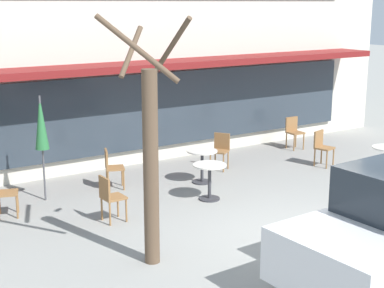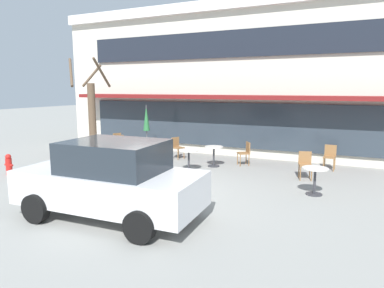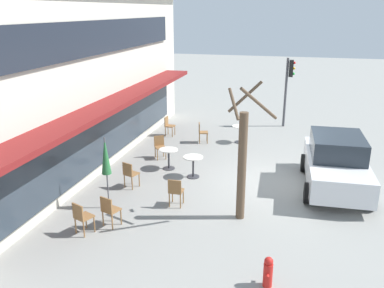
{
  "view_description": "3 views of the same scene",
  "coord_description": "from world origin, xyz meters",
  "px_view_note": "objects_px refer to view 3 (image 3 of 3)",
  "views": [
    {
      "loc": [
        -6.82,
        -6.91,
        4.01
      ],
      "look_at": [
        -0.36,
        3.04,
        1.15
      ],
      "focal_mm": 55.0,
      "sensor_mm": 36.0,
      "label": 1
    },
    {
      "loc": [
        4.96,
        -7.96,
        2.89
      ],
      "look_at": [
        -0.07,
        2.82,
        0.96
      ],
      "focal_mm": 32.0,
      "sensor_mm": 36.0,
      "label": 2
    },
    {
      "loc": [
        -12.91,
        -0.62,
        5.6
      ],
      "look_at": [
        0.51,
        2.92,
        0.99
      ],
      "focal_mm": 38.0,
      "sensor_mm": 36.0,
      "label": 3
    }
  ],
  "objects_px": {
    "cafe_table_by_tree": "(193,163)",
    "cafe_chair_1": "(130,173)",
    "parked_sedan": "(336,163)",
    "traffic_light_pole": "(289,81)",
    "cafe_chair_6": "(168,125)",
    "cafe_chair_2": "(176,190)",
    "street_tree": "(243,160)",
    "fire_hydrant": "(268,272)",
    "cafe_chair_5": "(202,131)",
    "cafe_chair_4": "(160,145)",
    "cafe_chair_3": "(82,216)",
    "cafe_table_near_wall": "(240,131)",
    "cafe_chair_0": "(109,209)",
    "cafe_table_streetside": "(169,156)",
    "patio_umbrella_green_folded": "(106,156)"
  },
  "relations": [
    {
      "from": "cafe_table_by_tree",
      "to": "cafe_chair_1",
      "type": "xyz_separation_m",
      "value": [
        -1.4,
        1.78,
        0.01
      ]
    },
    {
      "from": "parked_sedan",
      "to": "traffic_light_pole",
      "type": "bearing_deg",
      "value": 14.51
    },
    {
      "from": "cafe_chair_6",
      "to": "cafe_chair_2",
      "type": "bearing_deg",
      "value": -160.43
    },
    {
      "from": "street_tree",
      "to": "fire_hydrant",
      "type": "relative_size",
      "value": 5.49
    },
    {
      "from": "cafe_table_by_tree",
      "to": "fire_hydrant",
      "type": "height_order",
      "value": "cafe_table_by_tree"
    },
    {
      "from": "parked_sedan",
      "to": "street_tree",
      "type": "height_order",
      "value": "street_tree"
    },
    {
      "from": "cafe_chair_2",
      "to": "cafe_chair_6",
      "type": "bearing_deg",
      "value": 19.57
    },
    {
      "from": "cafe_chair_5",
      "to": "traffic_light_pole",
      "type": "distance_m",
      "value": 5.34
    },
    {
      "from": "cafe_table_by_tree",
      "to": "cafe_chair_4",
      "type": "bearing_deg",
      "value": 48.77
    },
    {
      "from": "cafe_chair_3",
      "to": "fire_hydrant",
      "type": "height_order",
      "value": "cafe_chair_3"
    },
    {
      "from": "cafe_chair_3",
      "to": "street_tree",
      "type": "xyz_separation_m",
      "value": [
        1.92,
        -3.86,
        1.22
      ]
    },
    {
      "from": "cafe_table_near_wall",
      "to": "street_tree",
      "type": "relative_size",
      "value": 0.2
    },
    {
      "from": "cafe_chair_0",
      "to": "cafe_table_near_wall",
      "type": "bearing_deg",
      "value": -15.75
    },
    {
      "from": "street_tree",
      "to": "cafe_chair_4",
      "type": "bearing_deg",
      "value": 43.11
    },
    {
      "from": "cafe_table_streetside",
      "to": "cafe_chair_1",
      "type": "distance_m",
      "value": 2.05
    },
    {
      "from": "cafe_chair_1",
      "to": "cafe_chair_0",
      "type": "bearing_deg",
      "value": -169.36
    },
    {
      "from": "parked_sedan",
      "to": "street_tree",
      "type": "distance_m",
      "value": 3.99
    },
    {
      "from": "cafe_table_streetside",
      "to": "cafe_chair_3",
      "type": "bearing_deg",
      "value": 171.19
    },
    {
      "from": "patio_umbrella_green_folded",
      "to": "cafe_chair_2",
      "type": "height_order",
      "value": "patio_umbrella_green_folded"
    },
    {
      "from": "fire_hydrant",
      "to": "cafe_chair_4",
      "type": "bearing_deg",
      "value": 34.79
    },
    {
      "from": "cafe_table_by_tree",
      "to": "cafe_chair_5",
      "type": "xyz_separation_m",
      "value": [
        3.86,
        0.62,
        0.01
      ]
    },
    {
      "from": "parked_sedan",
      "to": "street_tree",
      "type": "xyz_separation_m",
      "value": [
        -2.83,
        2.68,
        0.86
      ]
    },
    {
      "from": "cafe_chair_2",
      "to": "street_tree",
      "type": "relative_size",
      "value": 0.23
    },
    {
      "from": "cafe_chair_2",
      "to": "fire_hydrant",
      "type": "relative_size",
      "value": 1.26
    },
    {
      "from": "cafe_table_by_tree",
      "to": "cafe_chair_0",
      "type": "distance_m",
      "value": 4.1
    },
    {
      "from": "parked_sedan",
      "to": "traffic_light_pole",
      "type": "relative_size",
      "value": 1.26
    },
    {
      "from": "cafe_chair_3",
      "to": "traffic_light_pole",
      "type": "relative_size",
      "value": 0.26
    },
    {
      "from": "cafe_chair_1",
      "to": "cafe_chair_5",
      "type": "xyz_separation_m",
      "value": [
        5.25,
        -1.15,
        0.0
      ]
    },
    {
      "from": "traffic_light_pole",
      "to": "cafe_chair_6",
      "type": "bearing_deg",
      "value": 120.11
    },
    {
      "from": "cafe_chair_2",
      "to": "cafe_chair_3",
      "type": "distance_m",
      "value": 2.85
    },
    {
      "from": "cafe_chair_4",
      "to": "cafe_chair_5",
      "type": "height_order",
      "value": "same"
    },
    {
      "from": "cafe_table_near_wall",
      "to": "cafe_chair_3",
      "type": "xyz_separation_m",
      "value": [
        -8.73,
        2.84,
        0.01
      ]
    },
    {
      "from": "cafe_table_streetside",
      "to": "traffic_light_pole",
      "type": "height_order",
      "value": "traffic_light_pole"
    },
    {
      "from": "traffic_light_pole",
      "to": "cafe_chair_1",
      "type": "bearing_deg",
      "value": 152.58
    },
    {
      "from": "cafe_chair_1",
      "to": "fire_hydrant",
      "type": "xyz_separation_m",
      "value": [
        -3.94,
        -4.79,
        -0.17
      ]
    },
    {
      "from": "cafe_chair_2",
      "to": "traffic_light_pole",
      "type": "xyz_separation_m",
      "value": [
        9.81,
        -2.78,
        1.77
      ]
    },
    {
      "from": "cafe_chair_4",
      "to": "cafe_chair_6",
      "type": "bearing_deg",
      "value": 11.39
    },
    {
      "from": "cafe_chair_0",
      "to": "cafe_table_streetside",
      "type": "bearing_deg",
      "value": -3.13
    },
    {
      "from": "street_tree",
      "to": "fire_hydrant",
      "type": "distance_m",
      "value": 3.31
    },
    {
      "from": "cafe_chair_5",
      "to": "cafe_chair_1",
      "type": "bearing_deg",
      "value": 167.61
    },
    {
      "from": "cafe_table_by_tree",
      "to": "fire_hydrant",
      "type": "xyz_separation_m",
      "value": [
        -5.34,
        -3.02,
        -0.16
      ]
    },
    {
      "from": "cafe_chair_6",
      "to": "parked_sedan",
      "type": "xyz_separation_m",
      "value": [
        -4.17,
        -7.06,
        0.35
      ]
    },
    {
      "from": "cafe_table_streetside",
      "to": "cafe_chair_3",
      "type": "relative_size",
      "value": 0.85
    },
    {
      "from": "cafe_table_near_wall",
      "to": "cafe_table_streetside",
      "type": "relative_size",
      "value": 1.0
    },
    {
      "from": "patio_umbrella_green_folded",
      "to": "cafe_chair_0",
      "type": "height_order",
      "value": "patio_umbrella_green_folded"
    },
    {
      "from": "cafe_table_near_wall",
      "to": "cafe_table_streetside",
      "type": "height_order",
      "value": "same"
    },
    {
      "from": "cafe_table_streetside",
      "to": "patio_umbrella_green_folded",
      "type": "bearing_deg",
      "value": 167.5
    },
    {
      "from": "cafe_table_by_tree",
      "to": "cafe_chair_1",
      "type": "relative_size",
      "value": 0.85
    },
    {
      "from": "cafe_chair_1",
      "to": "cafe_chair_3",
      "type": "relative_size",
      "value": 1.0
    },
    {
      "from": "cafe_chair_0",
      "to": "parked_sedan",
      "type": "distance_m",
      "value": 7.35
    }
  ]
}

